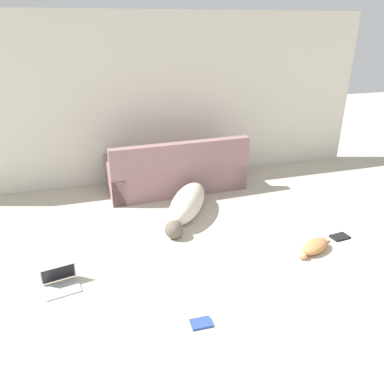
% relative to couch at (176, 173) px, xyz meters
% --- Properties ---
extents(wall_back, '(7.22, 0.06, 2.54)m').
position_rel_couch_xyz_m(wall_back, '(-0.28, 0.57, 1.01)').
color(wall_back, beige).
rests_on(wall_back, ground_plane).
extents(couch, '(2.08, 0.90, 0.83)m').
position_rel_couch_xyz_m(couch, '(0.00, 0.00, 0.00)').
color(couch, gray).
rests_on(couch, ground_plane).
extents(dog, '(0.92, 1.37, 0.37)m').
position_rel_couch_xyz_m(dog, '(-0.10, -0.93, -0.08)').
color(dog, beige).
rests_on(dog, ground_plane).
extents(cat, '(0.57, 0.35, 0.13)m').
position_rel_couch_xyz_m(cat, '(1.04, -2.16, -0.20)').
color(cat, '#BC7A47').
rests_on(cat, ground_plane).
extents(laptop_open, '(0.38, 0.34, 0.21)m').
position_rel_couch_xyz_m(laptop_open, '(-1.69, -1.98, -0.19)').
color(laptop_open, '#B7B7BC').
rests_on(laptop_open, ground_plane).
extents(book_blue, '(0.18, 0.13, 0.02)m').
position_rel_couch_xyz_m(book_blue, '(-0.53, -2.86, -0.25)').
color(book_blue, '#28428E').
rests_on(book_blue, ground_plane).
extents(book_black, '(0.23, 0.16, 0.02)m').
position_rel_couch_xyz_m(book_black, '(1.51, -1.99, -0.25)').
color(book_black, black).
rests_on(book_black, ground_plane).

